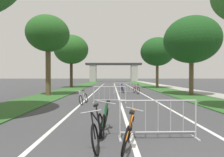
# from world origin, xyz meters

# --- Properties ---
(grass_verge_left) EXTENTS (3.00, 72.21, 0.05)m
(grass_verge_left) POSITION_xyz_m (-5.93, 29.54, 0.03)
(grass_verge_left) COLOR #2D5B26
(grass_verge_left) RESTS_ON ground
(grass_verge_right) EXTENTS (3.00, 72.21, 0.05)m
(grass_verge_right) POSITION_xyz_m (5.93, 29.54, 0.03)
(grass_verge_right) COLOR #2D5B26
(grass_verge_right) RESTS_ON ground
(sidewalk_path_right) EXTENTS (2.31, 72.21, 0.08)m
(sidewalk_path_right) POSITION_xyz_m (8.58, 29.54, 0.04)
(sidewalk_path_right) COLOR #9E9B93
(sidewalk_path_right) RESTS_ON ground
(lane_stripe_center) EXTENTS (0.14, 41.77, 0.01)m
(lane_stripe_center) POSITION_xyz_m (0.00, 20.89, 0.00)
(lane_stripe_center) COLOR silver
(lane_stripe_center) RESTS_ON ground
(lane_stripe_right_lane) EXTENTS (0.14, 41.77, 0.01)m
(lane_stripe_right_lane) POSITION_xyz_m (2.44, 20.89, 0.00)
(lane_stripe_right_lane) COLOR silver
(lane_stripe_right_lane) RESTS_ON ground
(lane_stripe_left_lane) EXTENTS (0.14, 41.77, 0.01)m
(lane_stripe_left_lane) POSITION_xyz_m (-2.44, 20.89, 0.00)
(lane_stripe_left_lane) COLOR silver
(lane_stripe_left_lane) RESTS_ON ground
(overpass_bridge) EXTENTS (18.96, 2.81, 6.27)m
(overpass_bridge) POSITION_xyz_m (0.00, 59.68, 3.97)
(overpass_bridge) COLOR #2D2D30
(overpass_bridge) RESTS_ON ground
(tree_left_pine_far) EXTENTS (3.70, 3.70, 7.01)m
(tree_left_pine_far) POSITION_xyz_m (-6.13, 14.01, 5.38)
(tree_left_pine_far) COLOR brown
(tree_left_pine_far) RESTS_ON ground
(tree_left_maple_mid) EXTENTS (5.11, 5.11, 7.92)m
(tree_left_maple_mid) POSITION_xyz_m (-6.66, 25.35, 5.72)
(tree_left_maple_mid) COLOR #3D2D1E
(tree_left_maple_mid) RESTS_ON ground
(tree_right_cypress_far) EXTENTS (4.81, 4.81, 6.95)m
(tree_right_cypress_far) POSITION_xyz_m (6.47, 14.15, 4.89)
(tree_right_cypress_far) COLOR brown
(tree_right_cypress_far) RESTS_ON ground
(tree_right_pine_near) EXTENTS (4.81, 4.81, 7.30)m
(tree_right_pine_near) POSITION_xyz_m (5.98, 24.23, 5.24)
(tree_right_pine_near) COLOR brown
(tree_right_pine_near) RESTS_ON ground
(crowd_barrier_nearest) EXTENTS (2.12, 0.50, 1.05)m
(crowd_barrier_nearest) POSITION_xyz_m (0.70, 3.05, 0.52)
(crowd_barrier_nearest) COLOR #ADADB2
(crowd_barrier_nearest) RESTS_ON ground
(crowd_barrier_second) EXTENTS (2.12, 0.47, 1.05)m
(crowd_barrier_second) POSITION_xyz_m (-0.69, 9.75, 0.52)
(crowd_barrier_second) COLOR #ADADB2
(crowd_barrier_second) RESTS_ON ground
(crowd_barrier_third) EXTENTS (2.13, 0.54, 1.05)m
(crowd_barrier_third) POSITION_xyz_m (0.68, 16.45, 0.52)
(crowd_barrier_third) COLOR #ADADB2
(crowd_barrier_third) RESTS_ON ground
(bicycle_red_0) EXTENTS (0.55, 1.67, 0.96)m
(bicycle_red_0) POSITION_xyz_m (1.85, 15.92, 0.37)
(bicycle_red_0) COLOR black
(bicycle_red_0) RESTS_ON ground
(bicycle_green_1) EXTENTS (0.52, 1.63, 1.03)m
(bicycle_green_1) POSITION_xyz_m (-0.77, 3.55, 0.37)
(bicycle_green_1) COLOR black
(bicycle_green_1) RESTS_ON ground
(bicycle_black_2) EXTENTS (0.49, 1.76, 0.97)m
(bicycle_black_2) POSITION_xyz_m (-0.87, 2.58, 0.38)
(bicycle_black_2) COLOR black
(bicycle_black_2) RESTS_ON ground
(bicycle_white_3) EXTENTS (0.58, 1.69, 0.92)m
(bicycle_white_3) POSITION_xyz_m (-2.30, 9.30, 0.35)
(bicycle_white_3) COLOR black
(bicycle_white_3) RESTS_ON ground
(bicycle_orange_4) EXTENTS (0.69, 1.64, 0.92)m
(bicycle_orange_4) POSITION_xyz_m (-0.15, 2.46, 0.36)
(bicycle_orange_4) COLOR black
(bicycle_orange_4) RESTS_ON ground
(bicycle_blue_5) EXTENTS (0.51, 1.74, 0.94)m
(bicycle_blue_5) POSITION_xyz_m (0.54, 16.88, 0.38)
(bicycle_blue_5) COLOR black
(bicycle_blue_5) RESTS_ON ground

